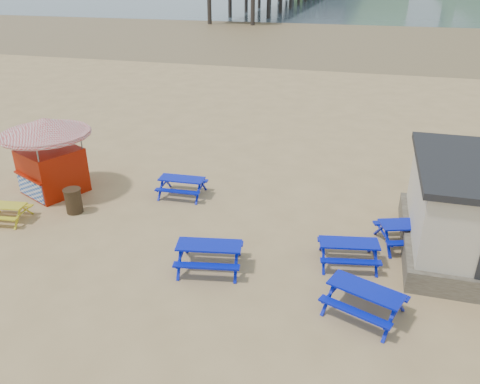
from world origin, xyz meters
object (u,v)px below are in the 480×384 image
(picnic_table_yellow, at_px, (5,213))
(litter_bin, at_px, (73,201))
(picnic_table_blue_a, at_px, (182,187))
(ice_cream_kiosk, at_px, (48,146))

(picnic_table_yellow, relative_size, litter_bin, 1.77)
(picnic_table_yellow, distance_m, litter_bin, 2.42)
(picnic_table_blue_a, relative_size, litter_bin, 1.95)
(ice_cream_kiosk, xyz_separation_m, litter_bin, (1.81, -1.40, -1.50))
(picnic_table_blue_a, bearing_deg, picnic_table_yellow, -148.65)
(picnic_table_blue_a, xyz_separation_m, picnic_table_yellow, (-5.48, -3.72, -0.05))
(picnic_table_blue_a, xyz_separation_m, ice_cream_kiosk, (-5.22, -1.07, 1.61))
(picnic_table_blue_a, distance_m, litter_bin, 4.21)
(ice_cream_kiosk, relative_size, litter_bin, 4.84)
(picnic_table_yellow, xyz_separation_m, ice_cream_kiosk, (0.26, 2.65, 1.67))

